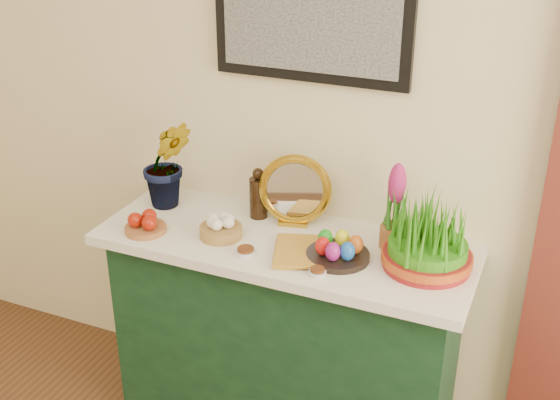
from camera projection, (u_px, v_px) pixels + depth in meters
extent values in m
cube|color=beige|center=(325.00, 102.00, 2.58)|extent=(4.00, 0.04, 2.70)
cube|color=black|center=(311.00, 5.00, 2.43)|extent=(0.74, 0.03, 0.54)
cube|color=#A5A5A5|center=(309.00, 6.00, 2.42)|extent=(0.66, 0.01, 0.46)
cube|color=#163C20|center=(285.00, 341.00, 2.80)|extent=(1.30, 0.45, 0.85)
cube|color=silver|center=(285.00, 243.00, 2.60)|extent=(1.40, 0.55, 0.04)
imported|color=#2B6B1B|center=(167.00, 150.00, 2.75)|extent=(0.31, 0.31, 0.48)
cylinder|color=#9B5D32|center=(146.00, 229.00, 2.64)|extent=(0.19, 0.19, 0.02)
cylinder|color=#A97F44|center=(221.00, 231.00, 2.60)|extent=(0.20, 0.20, 0.04)
cylinder|color=black|center=(258.00, 198.00, 2.72)|extent=(0.07, 0.07, 0.16)
sphere|color=black|center=(258.00, 174.00, 2.68)|extent=(0.04, 0.04, 0.04)
cube|color=#B78C1F|center=(293.00, 222.00, 2.70)|extent=(0.12, 0.08, 0.02)
torus|color=#B78C1F|center=(295.00, 190.00, 2.65)|extent=(0.29, 0.13, 0.28)
cylinder|color=silver|center=(295.00, 190.00, 2.65)|extent=(0.21, 0.08, 0.21)
imported|color=gold|center=(274.00, 250.00, 2.49)|extent=(0.22, 0.27, 0.03)
cylinder|color=silver|center=(246.00, 253.00, 2.48)|extent=(0.07, 0.07, 0.02)
cylinder|color=#592D14|center=(246.00, 249.00, 2.48)|extent=(0.06, 0.06, 0.01)
cylinder|color=silver|center=(318.00, 273.00, 2.36)|extent=(0.06, 0.06, 0.02)
cylinder|color=#592D14|center=(318.00, 270.00, 2.36)|extent=(0.05, 0.05, 0.01)
cylinder|color=black|center=(338.00, 256.00, 2.46)|extent=(0.25, 0.25, 0.02)
ellipsoid|color=red|center=(323.00, 246.00, 2.43)|extent=(0.05, 0.05, 0.07)
ellipsoid|color=blue|center=(347.00, 251.00, 2.40)|extent=(0.05, 0.05, 0.07)
ellipsoid|color=#F4F81B|center=(342.00, 239.00, 2.48)|extent=(0.05, 0.05, 0.07)
ellipsoid|color=#1C971B|center=(325.00, 238.00, 2.48)|extent=(0.05, 0.05, 0.07)
ellipsoid|color=#C85917|center=(356.00, 245.00, 2.44)|extent=(0.05, 0.05, 0.07)
ellipsoid|color=#961B7A|center=(333.00, 252.00, 2.39)|extent=(0.05, 0.05, 0.07)
cylinder|color=#985C2E|center=(393.00, 236.00, 2.53)|extent=(0.10, 0.10, 0.08)
ellipsoid|color=#BD2570|center=(397.00, 184.00, 2.44)|extent=(0.06, 0.06, 0.15)
cylinder|color=maroon|center=(426.00, 260.00, 2.40)|extent=(0.30, 0.30, 0.05)
cylinder|color=maroon|center=(427.00, 257.00, 2.40)|extent=(0.31, 0.31, 0.03)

